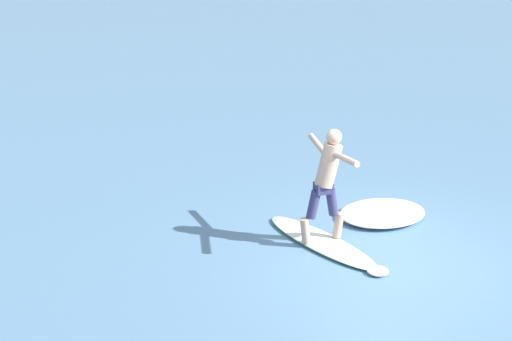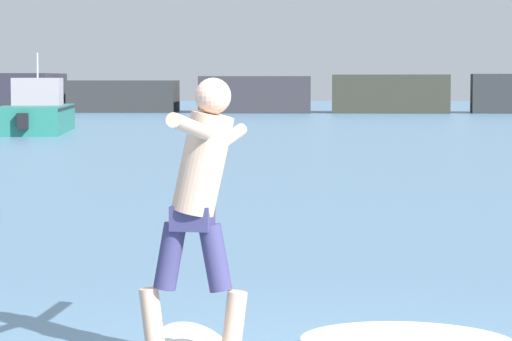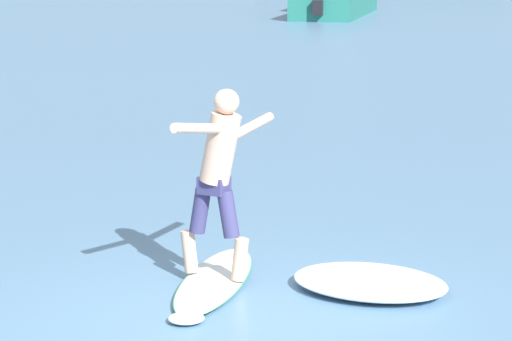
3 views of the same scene
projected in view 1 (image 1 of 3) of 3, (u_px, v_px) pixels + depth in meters
The scene contains 4 objects.
ground_plane at pixel (385, 260), 10.56m from camera, with size 200.00×200.00×0.00m, color #547C9D.
surfboard at pixel (323, 243), 11.01m from camera, with size 1.07×2.50×0.21m.
surfer at pixel (327, 176), 10.65m from camera, with size 0.74×1.65×1.78m.
wave_foam_at_tail at pixel (382, 213), 11.91m from camera, with size 1.63×1.33×0.17m.
Camera 1 is at (-5.86, -7.49, 5.16)m, focal length 50.00 mm.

